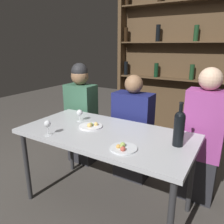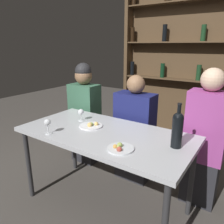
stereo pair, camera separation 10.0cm
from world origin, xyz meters
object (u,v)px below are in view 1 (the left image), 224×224
at_px(seated_person_left, 81,115).
at_px(food_plate_1, 91,126).
at_px(seated_person_center, 132,132).
at_px(wine_glass_1, 47,125).
at_px(food_plate_0, 123,148).
at_px(wine_bottle, 179,127).
at_px(wine_glass_0, 80,113).
at_px(seated_person_right, 202,141).

bearing_deg(seated_person_left, food_plate_1, -44.29).
bearing_deg(food_plate_1, seated_person_center, 71.75).
bearing_deg(wine_glass_1, food_plate_0, 7.97).
relative_size(wine_bottle, wine_glass_1, 2.59).
height_order(wine_bottle, food_plate_1, wine_bottle).
xyz_separation_m(wine_glass_1, seated_person_center, (0.36, 0.85, -0.29)).
xyz_separation_m(wine_glass_1, food_plate_1, (0.19, 0.33, -0.08)).
relative_size(wine_glass_1, food_plate_0, 0.66).
bearing_deg(seated_person_center, wine_glass_0, -129.46).
height_order(wine_bottle, wine_glass_0, wine_bottle).
xyz_separation_m(wine_bottle, seated_person_center, (-0.61, 0.50, -0.34)).
xyz_separation_m(wine_glass_1, seated_person_right, (1.08, 0.85, -0.22)).
height_order(wine_bottle, wine_glass_1, wine_bottle).
xyz_separation_m(wine_glass_0, food_plate_1, (0.19, -0.08, -0.07)).
relative_size(wine_glass_1, seated_person_left, 0.10).
bearing_deg(wine_bottle, wine_glass_1, -159.93).
bearing_deg(seated_person_left, wine_glass_0, -52.33).
xyz_separation_m(food_plate_1, seated_person_right, (0.89, 0.52, -0.14)).
xyz_separation_m(food_plate_0, food_plate_1, (-0.46, 0.24, 0.00)).
xyz_separation_m(wine_glass_0, food_plate_0, (0.65, -0.32, -0.07)).
relative_size(food_plate_0, seated_person_center, 0.17).
bearing_deg(seated_person_right, seated_person_left, 180.00).
xyz_separation_m(wine_bottle, seated_person_right, (0.11, 0.50, -0.28)).
xyz_separation_m(food_plate_1, seated_person_left, (-0.53, 0.52, -0.13)).
bearing_deg(food_plate_1, seated_person_left, 135.71).
relative_size(wine_glass_0, seated_person_center, 0.10).
bearing_deg(wine_glass_0, seated_person_right, 22.26).
height_order(food_plate_1, seated_person_right, seated_person_right).
height_order(wine_glass_1, seated_person_center, seated_person_center).
bearing_deg(food_plate_1, wine_glass_1, -120.28).
distance_m(wine_bottle, food_plate_1, 0.79).
distance_m(wine_bottle, food_plate_0, 0.43).
height_order(wine_glass_1, food_plate_1, wine_glass_1).
bearing_deg(wine_bottle, food_plate_1, -178.29).
bearing_deg(food_plate_0, seated_person_right, 60.79).
relative_size(food_plate_0, seated_person_right, 0.15).
height_order(wine_glass_0, food_plate_1, wine_glass_0).
distance_m(wine_glass_1, food_plate_1, 0.39).
relative_size(wine_glass_0, wine_glass_1, 0.91).
xyz_separation_m(food_plate_0, seated_person_left, (-0.99, 0.76, -0.13)).
relative_size(wine_glass_0, food_plate_0, 0.60).
distance_m(food_plate_1, seated_person_center, 0.59).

